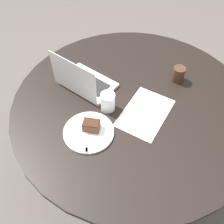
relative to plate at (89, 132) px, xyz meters
The scene contains 9 objects.
ground_plane 0.83m from the plate, 12.23° to the left, with size 12.00×12.00×0.00m, color #4C4742.
dining_table 0.35m from the plate, 12.23° to the left, with size 1.37×1.37×0.76m.
paper_document 0.33m from the plate, ahead, with size 0.39×0.36×0.00m.
plate is the anchor object (origin of this frame).
cake_slice 0.04m from the plate, 21.93° to the left, with size 0.10×0.10×0.05m.
fork 0.06m from the plate, 125.07° to the right, with size 0.09×0.16×0.00m.
coffee_glass 0.65m from the plate, ahead, with size 0.07×0.07×0.09m.
water_glass 0.20m from the plate, 30.68° to the left, with size 0.08×0.08×0.11m.
laptop 0.33m from the plate, 68.90° to the left, with size 0.32×0.38×0.24m.
Camera 1 is at (-0.58, -0.80, 1.86)m, focal length 42.00 mm.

